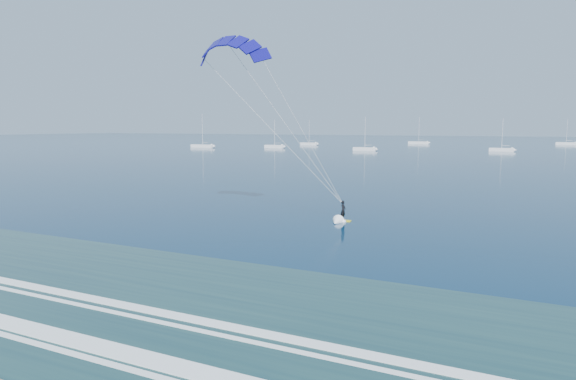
% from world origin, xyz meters
% --- Properties ---
extents(kitesurfer_rig, '(13.81, 8.45, 17.40)m').
position_xyz_m(kitesurfer_rig, '(1.03, 32.19, 8.90)').
color(kitesurfer_rig, yellow).
rests_on(kitesurfer_rig, ground).
extents(sailboat_0, '(8.11, 2.40, 11.11)m').
position_xyz_m(sailboat_0, '(-73.20, 170.74, 0.68)').
color(sailboat_0, silver).
rests_on(sailboat_0, ground).
extents(sailboat_1, '(8.01, 2.40, 11.10)m').
position_xyz_m(sailboat_1, '(-72.64, 202.92, 0.68)').
color(sailboat_1, silver).
rests_on(sailboat_1, ground).
extents(sailboat_2, '(9.74, 2.40, 12.99)m').
position_xyz_m(sailboat_2, '(-32.07, 241.41, 0.69)').
color(sailboat_2, silver).
rests_on(sailboat_2, ground).
extents(sailboat_3, '(7.90, 2.40, 11.08)m').
position_xyz_m(sailboat_3, '(9.07, 180.60, 0.68)').
color(sailboat_3, silver).
rests_on(sailboat_3, ground).
extents(sailboat_4, '(8.65, 2.40, 11.77)m').
position_xyz_m(sailboat_4, '(31.19, 259.99, 0.68)').
color(sailboat_4, silver).
rests_on(sailboat_4, ground).
extents(sailboat_7, '(10.32, 2.40, 13.48)m').
position_xyz_m(sailboat_7, '(-101.05, 161.51, 0.69)').
color(sailboat_7, silver).
rests_on(sailboat_7, ground).
extents(sailboat_8, '(8.09, 2.40, 11.88)m').
position_xyz_m(sailboat_8, '(-34.46, 165.25, 0.69)').
color(sailboat_8, silver).
rests_on(sailboat_8, ground).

